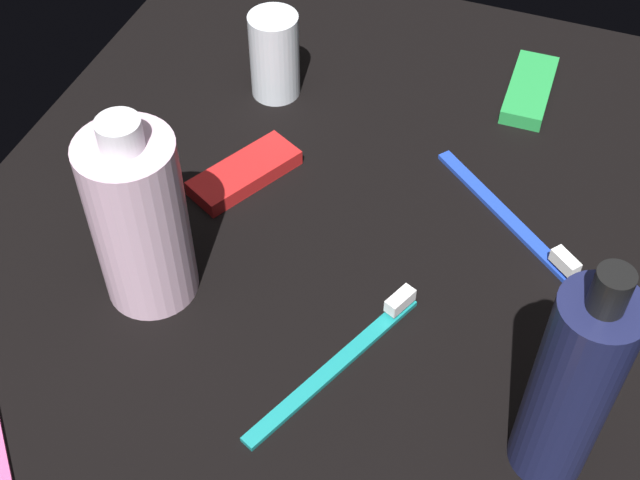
# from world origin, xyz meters

# --- Properties ---
(ground_plane) EXTENTS (0.84, 0.64, 0.01)m
(ground_plane) POSITION_xyz_m (0.00, 0.00, -0.01)
(ground_plane) COLOR black
(lotion_bottle) EXTENTS (0.05, 0.05, 0.20)m
(lotion_bottle) POSITION_xyz_m (0.11, 0.21, 0.09)
(lotion_bottle) COLOR #1A1E45
(lotion_bottle) RESTS_ON ground_plane
(bodywash_bottle) EXTENTS (0.07, 0.07, 0.17)m
(bodywash_bottle) POSITION_xyz_m (0.07, -0.12, 0.08)
(bodywash_bottle) COLOR silver
(bodywash_bottle) RESTS_ON ground_plane
(deodorant_stick) EXTENTS (0.05, 0.05, 0.09)m
(deodorant_stick) POSITION_xyz_m (-0.20, -0.12, 0.04)
(deodorant_stick) COLOR silver
(deodorant_stick) RESTS_ON ground_plane
(toothbrush_teal) EXTENTS (0.17, 0.08, 0.02)m
(toothbrush_teal) POSITION_xyz_m (0.08, 0.05, 0.01)
(toothbrush_teal) COLOR teal
(toothbrush_teal) RESTS_ON ground_plane
(toothbrush_blue) EXTENTS (0.12, 0.15, 0.02)m
(toothbrush_blue) POSITION_xyz_m (-0.10, 0.14, 0.01)
(toothbrush_blue) COLOR blue
(toothbrush_blue) RESTS_ON ground_plane
(snack_bar_red) EXTENTS (0.11, 0.08, 0.01)m
(snack_bar_red) POSITION_xyz_m (-0.07, -0.10, 0.01)
(snack_bar_red) COLOR red
(snack_bar_red) RESTS_ON ground_plane
(snack_bar_green) EXTENTS (0.10, 0.04, 0.01)m
(snack_bar_green) POSITION_xyz_m (-0.28, 0.12, 0.01)
(snack_bar_green) COLOR green
(snack_bar_green) RESTS_ON ground_plane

